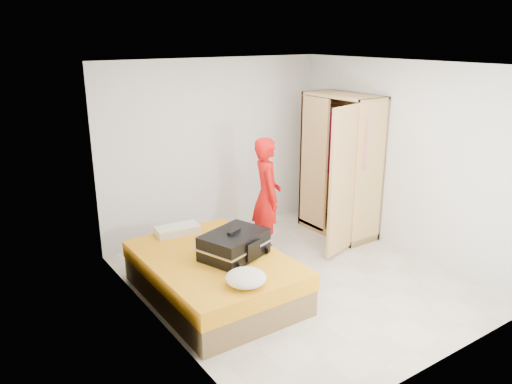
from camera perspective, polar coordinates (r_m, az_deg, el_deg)
room at (r=5.82m, az=5.15°, el=1.45°), size 4.00×4.02×2.60m
bed at (r=5.85m, az=-4.79°, el=-9.55°), size 1.42×2.02×0.50m
wardrobe at (r=7.45m, az=9.61°, el=2.48°), size 1.15×1.34×2.10m
person at (r=6.78m, az=1.25°, el=-0.45°), size 0.58×0.69×1.62m
suitcase at (r=5.67m, az=-2.49°, el=-6.04°), size 0.87×0.74×0.32m
round_cushion at (r=5.08m, az=-1.16°, el=-9.78°), size 0.42×0.42×0.16m
pillow at (r=6.40m, az=-8.94°, el=-4.30°), size 0.57×0.34×0.10m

